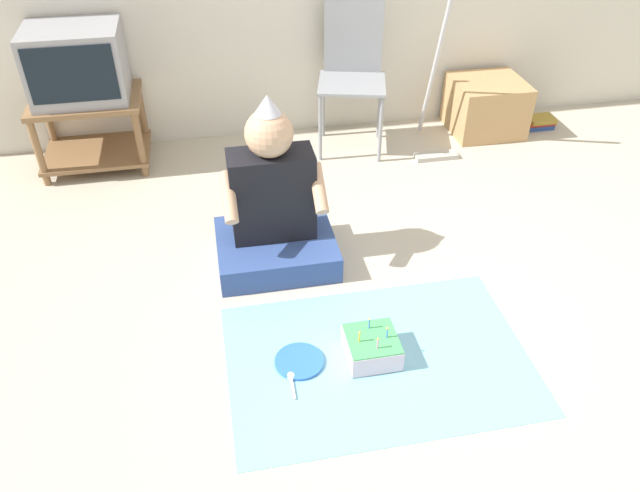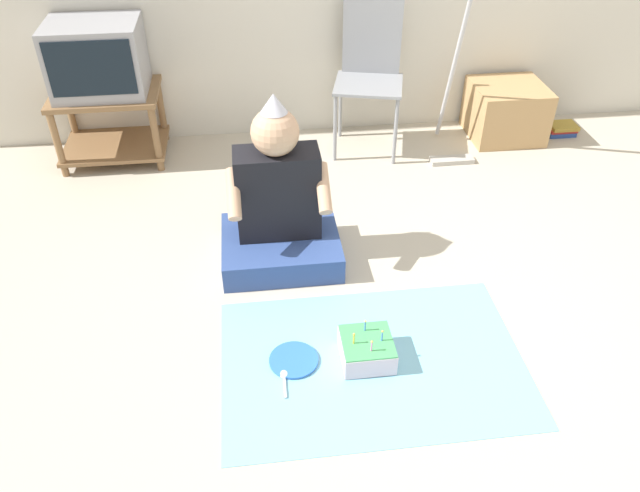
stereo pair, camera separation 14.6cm
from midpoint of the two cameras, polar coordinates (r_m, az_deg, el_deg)
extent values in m
plane|color=#BCB29E|center=(2.90, 12.62, -7.64)|extent=(16.00, 16.00, 0.00)
cube|color=olive|center=(4.14, -18.10, 13.09)|extent=(0.65, 0.48, 0.03)
cube|color=olive|center=(4.29, -17.20, 8.77)|extent=(0.65, 0.48, 0.02)
cylinder|color=olive|center=(4.11, -21.95, 8.72)|extent=(0.04, 0.04, 0.45)
cylinder|color=olive|center=(4.00, -13.76, 9.61)|extent=(0.04, 0.04, 0.45)
cylinder|color=olive|center=(4.47, -20.96, 11.24)|extent=(0.04, 0.04, 0.45)
cylinder|color=olive|center=(4.37, -13.38, 12.10)|extent=(0.04, 0.04, 0.45)
cube|color=#99999E|center=(4.07, -18.70, 16.00)|extent=(0.54, 0.44, 0.42)
cube|color=black|center=(3.86, -19.21, 15.03)|extent=(0.48, 0.01, 0.32)
cube|color=gray|center=(4.05, 5.52, 14.46)|extent=(0.50, 0.47, 0.02)
cube|color=gray|center=(4.14, 5.85, 18.57)|extent=(0.36, 0.11, 0.49)
cylinder|color=gray|center=(4.00, 2.45, 10.71)|extent=(0.02, 0.02, 0.45)
cylinder|color=gray|center=(3.99, 7.98, 10.32)|extent=(0.02, 0.02, 0.45)
cylinder|color=gray|center=(4.31, 2.87, 12.71)|extent=(0.02, 0.02, 0.45)
cylinder|color=gray|center=(4.30, 8.03, 12.34)|extent=(0.02, 0.02, 0.45)
cube|color=tan|center=(4.54, 17.53, 11.68)|extent=(0.47, 0.45, 0.36)
cube|color=#B2ADA3|center=(4.17, 12.95, 7.65)|extent=(0.28, 0.09, 0.03)
cylinder|color=#B7B7BC|center=(4.07, 13.40, 16.47)|extent=(0.03, 0.38, 1.21)
cube|color=#284793|center=(4.75, 21.92, 9.62)|extent=(0.19, 0.13, 0.03)
cube|color=#B72D28|center=(4.74, 22.05, 9.88)|extent=(0.19, 0.12, 0.02)
cube|color=#A88933|center=(4.74, 22.18, 10.13)|extent=(0.18, 0.14, 0.03)
cube|color=#334C8C|center=(3.20, -2.29, -0.14)|extent=(0.59, 0.49, 0.14)
cube|color=black|center=(3.07, -2.51, 4.84)|extent=(0.41, 0.20, 0.45)
sphere|color=tan|center=(2.90, -2.69, 10.35)|extent=(0.23, 0.23, 0.23)
cone|color=silver|center=(2.84, -2.77, 12.91)|extent=(0.12, 0.12, 0.09)
cylinder|color=tan|center=(2.93, -6.50, 4.70)|extent=(0.06, 0.24, 0.20)
cylinder|color=tan|center=(2.96, 1.72, 5.28)|extent=(0.06, 0.24, 0.20)
cube|color=#7FC6E0|center=(2.72, 6.37, -10.46)|extent=(1.28, 0.88, 0.01)
cube|color=silver|center=(2.69, 5.86, -9.47)|extent=(0.22, 0.22, 0.10)
cube|color=#4CB266|center=(2.65, 5.94, -8.68)|extent=(0.21, 0.21, 0.01)
cylinder|color=#4C7FE5|center=(2.64, 7.28, -8.30)|extent=(0.01, 0.01, 0.05)
sphere|color=#FFCC4C|center=(2.62, 7.34, -7.79)|extent=(0.01, 0.01, 0.01)
cylinder|color=#4C7FE5|center=(2.68, 5.71, -7.41)|extent=(0.01, 0.01, 0.05)
sphere|color=#FFCC4C|center=(2.65, 5.75, -6.90)|extent=(0.01, 0.01, 0.01)
cylinder|color=yellow|center=(2.62, 4.72, -8.59)|extent=(0.01, 0.01, 0.05)
sphere|color=#FFCC4C|center=(2.60, 4.76, -8.07)|extent=(0.01, 0.01, 0.01)
cylinder|color=#E58CCC|center=(2.60, 6.36, -9.24)|extent=(0.01, 0.01, 0.05)
sphere|color=#FFCC4C|center=(2.57, 6.41, -8.73)|extent=(0.01, 0.01, 0.01)
cylinder|color=blue|center=(2.70, -0.85, -10.40)|extent=(0.21, 0.21, 0.01)
ellipsoid|color=white|center=(2.65, -1.71, -11.67)|extent=(0.04, 0.05, 0.01)
cube|color=white|center=(2.60, -1.59, -12.87)|extent=(0.01, 0.10, 0.01)
camera|label=1|loc=(0.07, -88.47, 1.15)|focal=35.00mm
camera|label=2|loc=(0.07, 91.53, -1.15)|focal=35.00mm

